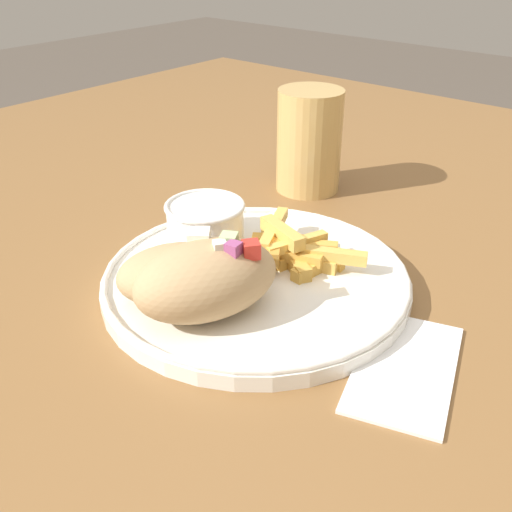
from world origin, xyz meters
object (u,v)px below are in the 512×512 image
at_px(fries_pile, 293,249).
at_px(water_glass, 309,146).
at_px(sauce_ramekin, 205,221).
at_px(plate, 256,279).
at_px(pita_sandwich_near, 207,279).
at_px(pita_sandwich_far, 178,272).

distance_m(fries_pile, water_glass, 0.21).
bearing_deg(fries_pile, sauce_ramekin, 106.06).
relative_size(plate, pita_sandwich_near, 1.97).
bearing_deg(fries_pile, pita_sandwich_far, 161.27).
xyz_separation_m(pita_sandwich_far, sauce_ramekin, (0.09, 0.05, -0.00)).
distance_m(plate, water_glass, 0.25).
xyz_separation_m(pita_sandwich_far, fries_pile, (0.11, -0.04, -0.01)).
bearing_deg(water_glass, pita_sandwich_far, -165.86).
bearing_deg(pita_sandwich_far, fries_pile, 13.86).
distance_m(plate, fries_pile, 0.05).
bearing_deg(fries_pile, pita_sandwich_near, 178.30).
bearing_deg(pita_sandwich_far, plate, 9.80).
xyz_separation_m(plate, pita_sandwich_near, (-0.07, -0.01, 0.03)).
relative_size(plate, sauce_ramekin, 3.52).
xyz_separation_m(sauce_ramekin, water_glass, (0.20, 0.02, 0.02)).
bearing_deg(sauce_ramekin, fries_pile, -73.94).
relative_size(pita_sandwich_near, pita_sandwich_far, 1.13).
bearing_deg(pita_sandwich_far, water_glass, 46.73).
height_order(plate, pita_sandwich_far, pita_sandwich_far).
bearing_deg(sauce_ramekin, water_glass, 5.93).
xyz_separation_m(fries_pile, sauce_ramekin, (-0.03, 0.09, 0.01)).
distance_m(plate, pita_sandwich_far, 0.08).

